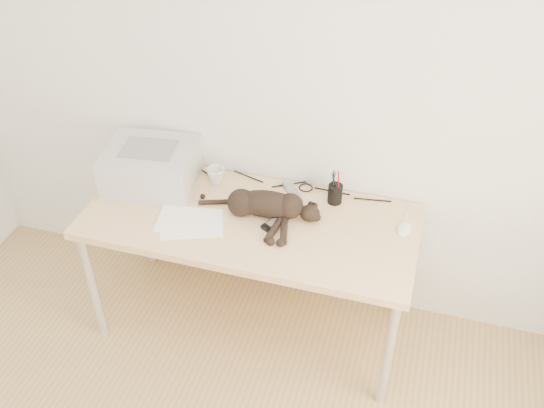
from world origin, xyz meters
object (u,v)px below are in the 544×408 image
(pen_cup, at_px, (335,193))
(mouse, at_px, (405,227))
(desk, at_px, (256,228))
(printer, at_px, (151,166))
(cat, at_px, (264,205))
(mug, at_px, (216,176))

(pen_cup, bearing_deg, mouse, -18.50)
(pen_cup, xyz_separation_m, mouse, (0.36, -0.12, -0.03))
(desk, relative_size, pen_cup, 8.62)
(printer, relative_size, mouse, 4.53)
(desk, height_order, printer, printer)
(cat, xyz_separation_m, mug, (-0.32, 0.19, -0.02))
(printer, height_order, mouse, printer)
(cat, bearing_deg, mouse, 1.80)
(mug, bearing_deg, desk, -29.47)
(mug, xyz_separation_m, mouse, (0.98, -0.11, -0.03))
(printer, bearing_deg, mouse, -0.88)
(mug, bearing_deg, pen_cup, 1.05)
(desk, xyz_separation_m, printer, (-0.57, 0.06, 0.23))
(printer, bearing_deg, desk, -5.72)
(mug, relative_size, mouse, 0.85)
(desk, relative_size, mug, 17.32)
(desk, relative_size, printer, 3.26)
(desk, height_order, cat, cat)
(desk, height_order, mug, mug)
(pen_cup, bearing_deg, printer, -173.91)
(pen_cup, bearing_deg, desk, -156.66)
(cat, height_order, mouse, cat)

